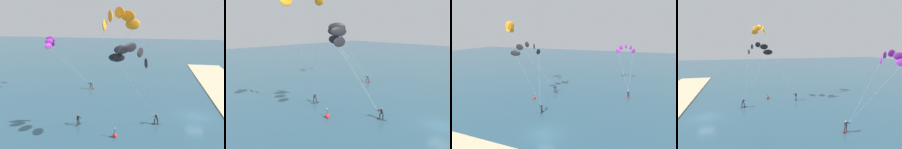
{
  "view_description": "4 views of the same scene",
  "coord_description": "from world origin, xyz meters",
  "views": [
    {
      "loc": [
        -35.74,
        7.52,
        15.85
      ],
      "look_at": [
        2.45,
        13.97,
        5.7
      ],
      "focal_mm": 37.1,
      "sensor_mm": 36.0,
      "label": 1
    },
    {
      "loc": [
        -27.15,
        -9.34,
        12.16
      ],
      "look_at": [
        -2.58,
        15.71,
        4.52
      ],
      "focal_mm": 35.56,
      "sensor_mm": 36.0,
      "label": 2
    },
    {
      "loc": [
        10.82,
        -20.64,
        14.5
      ],
      "look_at": [
        -1.6,
        12.2,
        6.05
      ],
      "focal_mm": 28.76,
      "sensor_mm": 36.0,
      "label": 3
    },
    {
      "loc": [
        33.98,
        6.06,
        12.4
      ],
      "look_at": [
        -2.43,
        15.38,
        6.32
      ],
      "focal_mm": 31.41,
      "sensor_mm": 36.0,
      "label": 4
    }
  ],
  "objects": [
    {
      "name": "ground_plane",
      "position": [
        0.0,
        0.0,
        0.0
      ],
      "size": [
        240.0,
        240.0,
        0.0
      ],
      "primitive_type": "plane",
      "color": "#2D566B"
    },
    {
      "name": "kitesurfer_nearshore",
      "position": [
        -8.3,
        9.75,
        10.86
      ],
      "size": [
        7.53,
        7.29,
        12.58
      ],
      "color": "#333338",
      "rests_on": "ground"
    },
    {
      "name": "kitesurfer_mid_water",
      "position": [
        9.4,
        27.67,
        9.82
      ],
      "size": [
        4.94,
        9.86,
        11.42
      ],
      "color": "red",
      "rests_on": "ground"
    },
    {
      "name": "kitesurfer_far_out",
      "position": [
        -12.42,
        11.0,
        14.7
      ],
      "size": [
        9.6,
        9.28,
        16.54
      ],
      "color": "#333338",
      "rests_on": "ground"
    },
    {
      "name": "marker_buoy",
      "position": [
        -8.48,
        11.77,
        0.3
      ],
      "size": [
        0.56,
        0.56,
        1.38
      ],
      "color": "red",
      "rests_on": "ground"
    }
  ]
}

